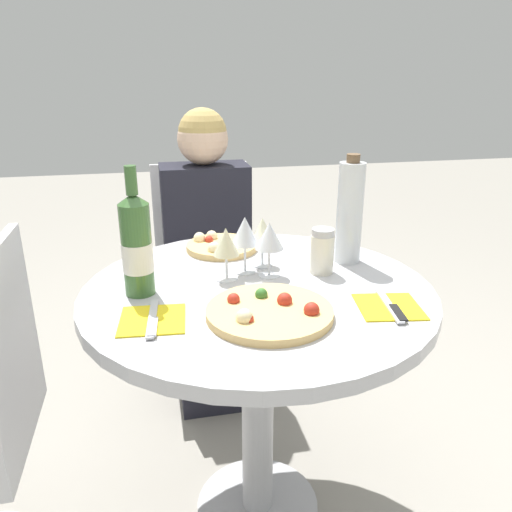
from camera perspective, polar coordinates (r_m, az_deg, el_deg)
ground_plane at (r=1.80m, az=0.18°, el=-26.82°), size 12.00×12.00×0.00m
dining_table at (r=1.40m, az=0.20°, el=-8.73°), size 0.94×0.94×0.78m
chair_behind_diner at (r=2.26m, az=-5.73°, el=-2.45°), size 0.43×0.43×0.95m
seated_diner at (r=2.08m, az=-5.35°, el=-1.49°), size 0.35×0.42×1.19m
pizza_large at (r=1.18m, az=1.54°, el=-6.36°), size 0.30×0.30×0.05m
pizza_small_far at (r=1.62m, az=-4.18°, el=1.19°), size 0.23×0.23×0.05m
wine_bottle at (r=1.29m, az=-13.48°, el=1.13°), size 0.08×0.08×0.33m
tall_carafe at (r=1.50m, az=10.66°, el=4.92°), size 0.08×0.08×0.32m
sugar_shaker at (r=1.42m, az=7.56°, el=0.56°), size 0.07×0.07×0.13m
wine_glass_front_right at (r=1.37m, az=1.54°, el=2.21°), size 0.08×0.08×0.16m
wine_glass_center at (r=1.40m, az=-1.28°, el=2.78°), size 0.08×0.08×0.16m
wine_glass_back_right at (r=1.45m, az=0.75°, el=2.88°), size 0.07×0.07×0.15m
wine_glass_front_left at (r=1.35m, az=-3.45°, el=1.53°), size 0.07×0.07×0.15m
place_setting_left at (r=1.18m, az=-11.75°, el=-7.17°), size 0.16×0.19×0.01m
place_setting_right at (r=1.26m, az=15.00°, el=-5.62°), size 0.17×0.19×0.01m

